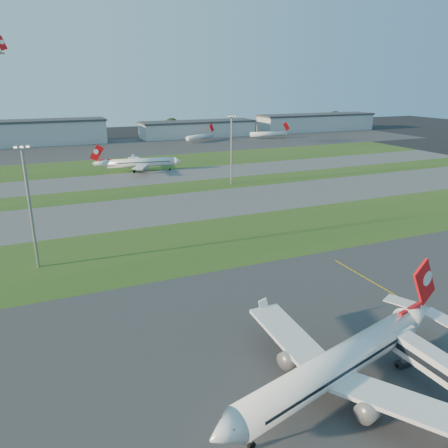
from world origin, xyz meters
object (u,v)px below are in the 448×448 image
mini_jet_far (269,134)px  light_mast_centre (231,145)px  airliner_parked (337,366)px  light_mast_west (29,200)px  mini_jet_near (200,137)px  airliner_taxiing (140,163)px

mini_jet_far → light_mast_centre: bearing=-115.9°
airliner_parked → light_mast_west: bearing=105.1°
airliner_parked → mini_jet_near: bearing=58.6°
mini_jet_far → mini_jet_near: bearing=-175.7°
airliner_parked → airliner_taxiing: (10.33, 151.03, -0.36)m
mini_jet_near → light_mast_centre: 126.30m
airliner_taxiing → light_mast_west: light_mast_west is taller
airliner_parked → light_mast_west: (-33.22, 57.42, 10.56)m
mini_jet_near → mini_jet_far: (48.81, -3.72, 0.00)m
airliner_parked → light_mast_centre: 119.70m
airliner_taxiing → mini_jet_near: airliner_taxiing is taller
light_mast_centre → airliner_parked: bearing=-108.0°
airliner_taxiing → mini_jet_far: size_ratio=1.24×
airliner_parked → light_mast_centre: (36.78, 113.42, 10.56)m
light_mast_west → light_mast_centre: (70.00, 56.00, 0.00)m
airliner_taxiing → light_mast_centre: light_mast_centre is taller
airliner_parked → airliner_taxiing: size_ratio=1.07×
airliner_taxiing → mini_jet_far: bearing=-134.9°
airliner_parked → light_mast_centre: bearing=57.1°
airliner_taxiing → light_mast_centre: size_ratio=1.37×
airliner_taxiing → mini_jet_near: bearing=-116.6°
airliner_taxiing → light_mast_west: bearing=73.5°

